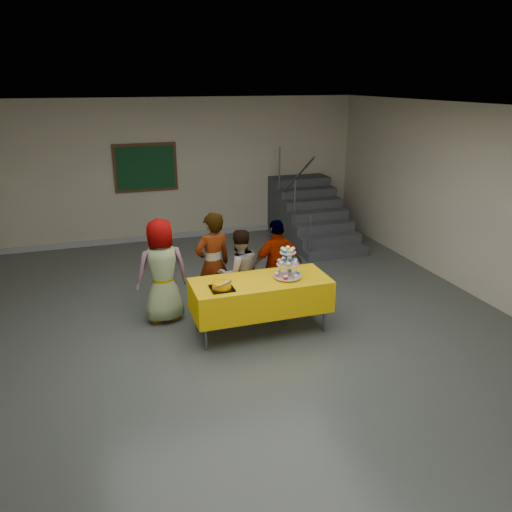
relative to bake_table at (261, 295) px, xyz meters
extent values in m
plane|color=#4C514C|center=(-0.30, -0.29, -0.56)|extent=(10.00, 10.00, 0.00)
cube|color=#C0B69A|center=(-0.30, 4.71, 0.94)|extent=(8.00, 0.04, 3.00)
cube|color=#C0B69A|center=(3.70, -0.29, 0.94)|extent=(0.04, 10.00, 3.00)
cube|color=silver|center=(-0.30, -0.29, 2.44)|extent=(8.00, 10.00, 0.04)
cube|color=#999999|center=(-0.30, 4.69, -0.50)|extent=(7.90, 0.03, 0.12)
cylinder|color=#595960|center=(-0.84, -0.29, -0.19)|extent=(0.04, 0.04, 0.73)
cylinder|color=#595960|center=(0.84, -0.29, -0.19)|extent=(0.04, 0.04, 0.73)
cylinder|color=#595960|center=(-0.84, 0.29, -0.19)|extent=(0.04, 0.04, 0.73)
cylinder|color=#595960|center=(0.84, 0.29, -0.19)|extent=(0.04, 0.04, 0.73)
cube|color=#595960|center=(0.00, 0.00, 0.18)|extent=(1.80, 0.70, 0.02)
cube|color=#E4AD04|center=(0.00, 0.00, -0.01)|extent=(1.88, 0.78, 0.44)
cylinder|color=silver|center=(0.37, -0.04, 0.22)|extent=(0.18, 0.18, 0.01)
cylinder|color=silver|center=(0.37, -0.04, 0.42)|extent=(0.02, 0.02, 0.42)
cylinder|color=silver|center=(0.37, -0.04, 0.24)|extent=(0.38, 0.38, 0.01)
cylinder|color=silver|center=(0.37, -0.04, 0.41)|extent=(0.30, 0.30, 0.01)
cylinder|color=silver|center=(0.37, -0.04, 0.58)|extent=(0.22, 0.22, 0.01)
cube|color=black|center=(-0.57, -0.13, 0.22)|extent=(0.30, 0.30, 0.02)
cylinder|color=#FFA100|center=(-0.57, -0.13, 0.27)|extent=(0.25, 0.25, 0.07)
ellipsoid|color=#FFA100|center=(-0.57, -0.13, 0.30)|extent=(0.25, 0.25, 0.05)
ellipsoid|color=white|center=(-0.53, -0.16, 0.32)|extent=(0.08, 0.08, 0.02)
cube|color=silver|center=(-0.59, -0.26, 0.32)|extent=(0.30, 0.16, 0.04)
imported|color=slate|center=(-1.22, 0.78, 0.21)|extent=(0.79, 0.56, 1.52)
imported|color=slate|center=(-0.48, 0.75, 0.23)|extent=(0.65, 0.51, 1.57)
imported|color=slate|center=(-0.13, 0.59, 0.11)|extent=(0.69, 0.56, 1.33)
imported|color=slate|center=(0.47, 0.62, 0.15)|extent=(0.86, 0.42, 1.41)
cube|color=#424447|center=(2.40, 2.46, -0.47)|extent=(1.30, 0.30, 0.18)
cube|color=#424447|center=(2.40, 2.76, -0.38)|extent=(1.30, 0.30, 0.36)
cube|color=#424447|center=(2.40, 3.06, -0.29)|extent=(1.30, 0.30, 0.54)
cube|color=#424447|center=(2.40, 3.36, -0.20)|extent=(1.30, 0.30, 0.72)
cube|color=#424447|center=(2.40, 3.66, -0.11)|extent=(1.30, 0.30, 0.90)
cube|color=#424447|center=(2.40, 3.96, -0.02)|extent=(1.30, 0.30, 1.08)
cube|color=#424447|center=(2.40, 4.26, 0.07)|extent=(1.30, 0.30, 1.26)
cube|color=#424447|center=(2.40, 4.56, 0.07)|extent=(1.30, 0.30, 1.26)
cylinder|color=#595960|center=(1.80, 2.41, -0.11)|extent=(0.04, 0.04, 0.90)
cylinder|color=#595960|center=(1.80, 3.21, 0.43)|extent=(0.04, 0.04, 0.90)
cylinder|color=#595960|center=(1.80, 4.11, 0.97)|extent=(0.04, 0.04, 0.90)
cylinder|color=#595960|center=(1.80, 3.26, 0.88)|extent=(0.04, 1.85, 1.20)
cube|color=#472B16|center=(-0.96, 4.68, 1.04)|extent=(1.30, 0.04, 1.00)
cube|color=#144020|center=(-0.96, 4.65, 1.04)|extent=(1.18, 0.02, 0.88)
camera|label=1|loc=(-2.00, -5.93, 2.79)|focal=35.00mm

